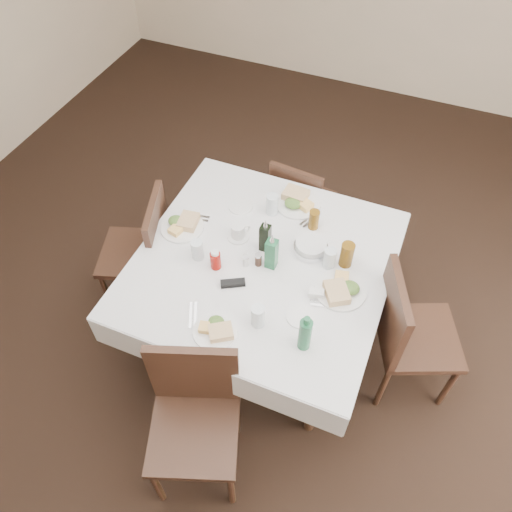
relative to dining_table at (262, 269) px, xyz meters
The scene contains 33 objects.
ground_plane 0.72m from the dining_table, 69.16° to the right, with size 7.00×7.00×0.00m, color black.
room_shell 1.05m from the dining_table, 69.16° to the right, with size 6.04×7.04×2.80m.
dining_table is the anchor object (origin of this frame).
chair_north 0.88m from the dining_table, 93.56° to the left, with size 0.43×0.43×0.82m.
chair_south 0.88m from the dining_table, 91.41° to the right, with size 0.58×0.58×0.95m.
chair_east 0.89m from the dining_table, ahead, with size 0.59×0.59×0.96m.
chair_west 0.85m from the dining_table, behind, with size 0.55×0.55×0.91m.
meal_north 0.53m from the dining_table, 87.18° to the left, with size 0.29×0.29×0.06m.
meal_south 0.54m from the dining_table, 95.00° to the right, with size 0.23×0.23×0.05m.
meal_east 0.49m from the dining_table, ahead, with size 0.29×0.29×0.06m.
meal_west 0.56m from the dining_table, behind, with size 0.27×0.27×0.06m.
side_plate_a 0.47m from the dining_table, 129.23° to the left, with size 0.15×0.15×0.01m.
side_plate_b 0.44m from the dining_table, 40.61° to the right, with size 0.15×0.15×0.01m.
water_n 0.43m from the dining_table, 103.50° to the left, with size 0.07×0.07×0.14m.
water_s 0.44m from the dining_table, 71.55° to the right, with size 0.07×0.07×0.13m.
water_e 0.40m from the dining_table, 17.41° to the left, with size 0.07×0.07×0.13m.
water_w 0.40m from the dining_table, 162.47° to the right, with size 0.07×0.07×0.13m.
iced_tea_a 0.43m from the dining_table, 63.22° to the left, with size 0.06×0.06×0.13m.
iced_tea_b 0.50m from the dining_table, 20.11° to the left, with size 0.08×0.08×0.16m.
bread_basket 0.31m from the dining_table, 38.38° to the left, with size 0.20×0.20×0.07m.
oil_cruet_dark 0.20m from the dining_table, 103.73° to the left, with size 0.06×0.06×0.24m.
oil_cruet_green 0.19m from the dining_table, ahead, with size 0.06×0.06×0.26m.
ketchup_bottle 0.30m from the dining_table, 148.91° to the right, with size 0.06×0.06×0.13m.
salt_shaker 0.15m from the dining_table, 140.98° to the right, with size 0.03×0.03×0.08m.
pepper_shaker 0.12m from the dining_table, 113.71° to the right, with size 0.04×0.04×0.09m.
coffee_mug 0.26m from the dining_table, 149.34° to the left, with size 0.13×0.13×0.10m.
sunglasses 0.25m from the dining_table, 112.01° to the right, with size 0.14×0.10×0.03m.
green_bottle 0.62m from the dining_table, 47.55° to the right, with size 0.07×0.07×0.25m.
sugar_caddy 0.39m from the dining_table, 17.89° to the right, with size 0.09×0.06×0.04m.
cutlery_n 0.45m from the dining_table, 70.50° to the left, with size 0.10×0.17×0.01m.
cutlery_s 0.53m from the dining_table, 112.62° to the right, with size 0.10×0.16×0.01m.
cutlery_e 0.46m from the dining_table, 19.54° to the right, with size 0.17×0.08×0.01m.
cutlery_w 0.56m from the dining_table, 163.19° to the left, with size 0.21×0.09×0.01m.
Camera 1 is at (0.58, -1.50, 2.99)m, focal length 35.00 mm.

